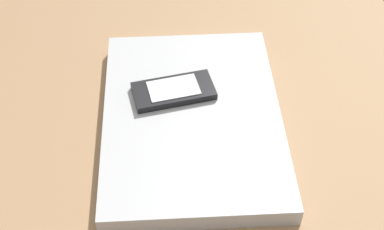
% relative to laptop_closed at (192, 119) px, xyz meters
% --- Properties ---
extents(desk_surface, '(1.20, 0.80, 0.03)m').
position_rel_laptop_closed_xyz_m(desk_surface, '(0.03, 0.04, -0.03)').
color(desk_surface, '#9E7751').
rests_on(desk_surface, ground).
extents(laptop_closed, '(0.34, 0.26, 0.03)m').
position_rel_laptop_closed_xyz_m(laptop_closed, '(0.00, 0.00, 0.00)').
color(laptop_closed, '#B7BABC').
rests_on(laptop_closed, desk_surface).
extents(cell_phone_on_laptop, '(0.06, 0.11, 0.01)m').
position_rel_laptop_closed_xyz_m(cell_phone_on_laptop, '(0.04, 0.02, 0.02)').
color(cell_phone_on_laptop, black).
rests_on(cell_phone_on_laptop, laptop_closed).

